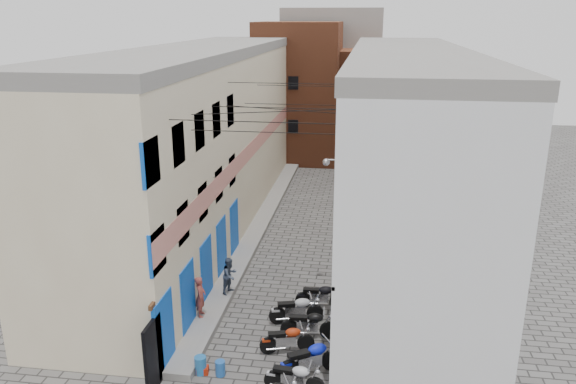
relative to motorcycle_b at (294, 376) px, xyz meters
The scene contains 19 objects.
plinth 13.43m from the motorcycle_b, 105.30° to the left, with size 0.90×26.00×0.25m, color gray.
building_left 14.97m from the motorcycle_b, 116.65° to the left, with size 5.10×27.00×9.00m.
building_right 13.99m from the motorcycle_b, 74.84° to the left, with size 5.94×26.00×9.00m.
building_far_brick_left 28.52m from the motorcycle_b, 97.12° to the left, with size 6.00×6.00×10.00m, color brown.
building_far_brick_right 30.18m from the motorcycle_b, 87.12° to the left, with size 5.00×6.00×8.00m, color brown.
building_far_concrete 34.34m from the motorcycle_b, 92.52° to the left, with size 8.00×5.00×11.00m, color gray.
far_shopfront 25.20m from the motorcycle_b, 93.40° to the left, with size 2.00×0.30×2.40m, color black.
overhead_wires 10.17m from the motorcycle_b, 101.12° to the left, with size 5.80×13.02×1.32m.
motorcycle_b is the anchor object (origin of this frame).
motorcycle_c 0.95m from the motorcycle_b, 66.68° to the left, with size 0.66×2.10×1.22m, color #0C1BC1, non-canonical shape.
motorcycle_d 2.02m from the motorcycle_b, 104.30° to the left, with size 0.56×1.79×1.03m, color #9F280B, non-canonical shape.
motorcycle_e 2.91m from the motorcycle_b, 88.03° to the left, with size 0.61×1.94×1.12m, color black, non-canonical shape.
motorcycle_f 3.84m from the motorcycle_b, 96.57° to the left, with size 0.62×1.96×1.13m, color #AAABAF, non-canonical shape.
motorcycle_g 4.99m from the motorcycle_b, 86.58° to the left, with size 0.59×1.87×1.08m, color black, non-canonical shape.
person_a 5.10m from the motorcycle_b, 138.24° to the left, with size 0.54×0.36×1.49m, color brown.
person_b 6.15m from the motorcycle_b, 121.37° to the left, with size 0.69×0.54×1.42m, color #384254.
water_jug_near 2.98m from the motorcycle_b, behind, with size 0.36×0.36×0.57m, color #2165A6.
water_jug_far 2.38m from the motorcycle_b, 169.12° to the left, with size 0.30×0.30×0.48m, color #2157A7.
red_crate 2.94m from the motorcycle_b, behind, with size 0.36×0.27×0.23m, color #A2200B.
Camera 1 is at (3.32, -13.59, 10.40)m, focal length 35.00 mm.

